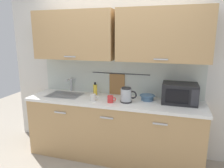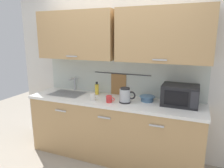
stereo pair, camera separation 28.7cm
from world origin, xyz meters
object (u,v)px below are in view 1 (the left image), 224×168
(microwave, at_px, (180,93))
(mug_near_sink, at_px, (93,97))
(dish_soap_bottle, at_px, (95,89))
(mug_by_kettle, at_px, (111,99))
(electric_kettle, at_px, (126,95))
(mixing_bowl, at_px, (147,97))

(microwave, relative_size, mug_near_sink, 3.83)
(dish_soap_bottle, relative_size, mug_near_sink, 1.63)
(mug_near_sink, distance_m, mug_by_kettle, 0.26)
(dish_soap_bottle, xyz_separation_m, mug_near_sink, (0.09, -0.30, -0.04))
(electric_kettle, relative_size, mug_near_sink, 1.89)
(microwave, xyz_separation_m, mug_near_sink, (-1.16, -0.24, -0.09))
(electric_kettle, distance_m, mug_by_kettle, 0.22)
(electric_kettle, bearing_deg, mug_by_kettle, -159.01)
(electric_kettle, distance_m, mixing_bowl, 0.32)
(microwave, xyz_separation_m, electric_kettle, (-0.70, -0.17, -0.03))
(mixing_bowl, bearing_deg, mug_by_kettle, -152.27)
(microwave, distance_m, dish_soap_bottle, 1.25)
(mug_near_sink, xyz_separation_m, mixing_bowl, (0.73, 0.24, -0.00))
(dish_soap_bottle, bearing_deg, microwave, -2.82)
(mug_near_sink, bearing_deg, dish_soap_bottle, 105.92)
(dish_soap_bottle, distance_m, mug_by_kettle, 0.47)
(microwave, relative_size, mixing_bowl, 2.15)
(mug_by_kettle, bearing_deg, dish_soap_bottle, 137.89)
(mug_by_kettle, bearing_deg, microwave, 15.52)
(mug_near_sink, height_order, mixing_bowl, mug_near_sink)
(mixing_bowl, bearing_deg, microwave, 0.50)
(microwave, height_order, mug_near_sink, microwave)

